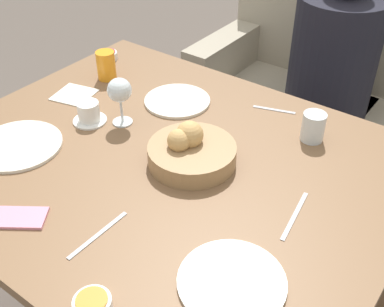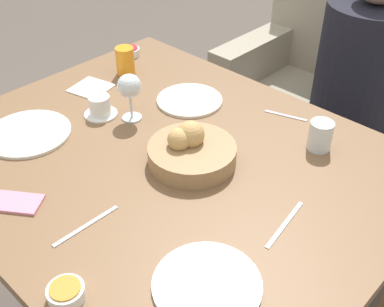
{
  "view_description": "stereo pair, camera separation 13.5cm",
  "coord_description": "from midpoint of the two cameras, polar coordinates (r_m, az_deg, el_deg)",
  "views": [
    {
      "loc": [
        0.72,
        -0.83,
        1.61
      ],
      "look_at": [
        0.08,
        0.04,
        0.8
      ],
      "focal_mm": 45.0,
      "sensor_mm": 36.0,
      "label": 1
    },
    {
      "loc": [
        0.82,
        -0.75,
        1.61
      ],
      "look_at": [
        0.08,
        0.04,
        0.8
      ],
      "focal_mm": 45.0,
      "sensor_mm": 36.0,
      "label": 2
    }
  ],
  "objects": [
    {
      "name": "wine_glass",
      "position": [
        1.5,
        -4.88,
        7.71
      ],
      "size": [
        0.08,
        0.08,
        0.16
      ],
      "color": "silver",
      "rests_on": "dining_table"
    },
    {
      "name": "cell_phone",
      "position": [
        1.29,
        -17.78,
        -5.63
      ],
      "size": [
        0.17,
        0.15,
        0.01
      ],
      "color": "pink",
      "rests_on": "dining_table"
    },
    {
      "name": "jam_bowl_berry",
      "position": [
        1.97,
        -5.41,
        11.9
      ],
      "size": [
        0.08,
        0.08,
        0.03
      ],
      "color": "white",
      "rests_on": "dining_table"
    },
    {
      "name": "plate_near_left",
      "position": [
        1.54,
        -16.5,
        2.23
      ],
      "size": [
        0.26,
        0.26,
        0.01
      ],
      "color": "silver",
      "rests_on": "dining_table"
    },
    {
      "name": "seated_person",
      "position": [
        2.27,
        20.03,
        4.82
      ],
      "size": [
        0.37,
        0.48,
        1.16
      ],
      "color": "#23232D",
      "rests_on": "ground_plane"
    },
    {
      "name": "knife_silver",
      "position": [
        1.21,
        14.13,
        -8.27
      ],
      "size": [
        0.04,
        0.19,
        0.0
      ],
      "color": "#B7B7BC",
      "rests_on": "dining_table"
    },
    {
      "name": "bread_basket",
      "position": [
        1.35,
        2.74,
        0.2
      ],
      "size": [
        0.25,
        0.25,
        0.12
      ],
      "color": "#99754C",
      "rests_on": "dining_table"
    },
    {
      "name": "spoon_coffee",
      "position": [
        1.61,
        13.43,
        4.31
      ],
      "size": [
        0.14,
        0.05,
        0.0
      ],
      "color": "#B7B7BC",
      "rests_on": "dining_table"
    },
    {
      "name": "dining_table",
      "position": [
        1.44,
        -0.53,
        -3.29
      ],
      "size": [
        1.33,
        1.09,
        0.77
      ],
      "color": "brown",
      "rests_on": "ground_plane"
    },
    {
      "name": "napkin",
      "position": [
        1.74,
        -9.72,
        7.59
      ],
      "size": [
        0.15,
        0.15,
        0.0
      ],
      "color": "silver",
      "rests_on": "dining_table"
    },
    {
      "name": "couch",
      "position": [
        2.46,
        22.67,
        2.03
      ],
      "size": [
        1.47,
        0.7,
        0.89
      ],
      "color": "#9E937F",
      "rests_on": "ground_plane"
    },
    {
      "name": "fork_silver",
      "position": [
        1.19,
        -9.26,
        -8.58
      ],
      "size": [
        0.01,
        0.19,
        0.0
      ],
      "color": "#B7B7BC",
      "rests_on": "dining_table"
    },
    {
      "name": "plate_far_center",
      "position": [
        1.64,
        2.07,
        6.26
      ],
      "size": [
        0.22,
        0.22,
        0.01
      ],
      "color": "silver",
      "rests_on": "dining_table"
    },
    {
      "name": "coffee_cup",
      "position": [
        1.57,
        -8.46,
        5.43
      ],
      "size": [
        0.11,
        0.11,
        0.07
      ],
      "color": "white",
      "rests_on": "dining_table"
    },
    {
      "name": "juice_glass",
      "position": [
        1.81,
        -5.79,
        10.79
      ],
      "size": [
        0.07,
        0.07,
        0.1
      ],
      "color": "orange",
      "rests_on": "dining_table"
    },
    {
      "name": "plate_near_right",
      "position": [
        1.06,
        5.56,
        -15.38
      ],
      "size": [
        0.24,
        0.24,
        0.01
      ],
      "color": "silver",
      "rests_on": "dining_table"
    },
    {
      "name": "water_tumbler",
      "position": [
        1.46,
        17.55,
        1.94
      ],
      "size": [
        0.07,
        0.07,
        0.09
      ],
      "color": "silver",
      "rests_on": "dining_table"
    },
    {
      "name": "jam_bowl_honey",
      "position": [
        1.05,
        -11.04,
        -16.07
      ],
      "size": [
        0.08,
        0.08,
        0.03
      ],
      "color": "white",
      "rests_on": "dining_table"
    }
  ]
}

